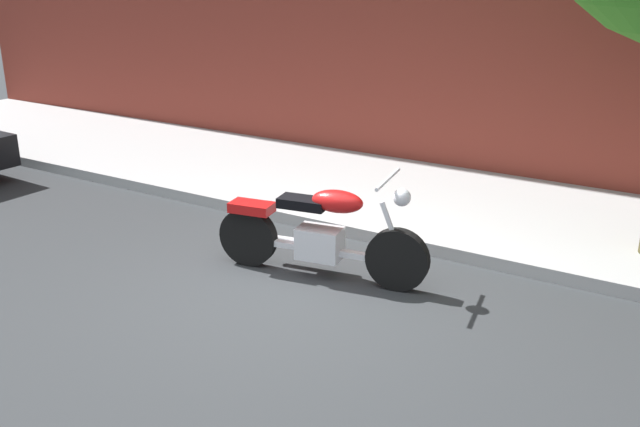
# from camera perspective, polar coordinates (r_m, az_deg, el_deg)

# --- Properties ---
(ground_plane) EXTENTS (60.00, 60.00, 0.00)m
(ground_plane) POSITION_cam_1_polar(r_m,az_deg,el_deg) (6.93, -1.97, -6.31)
(ground_plane) COLOR #303335
(sidewalk) EXTENTS (20.75, 2.98, 0.14)m
(sidewalk) POSITION_cam_1_polar(r_m,az_deg,el_deg) (9.37, 8.12, 1.03)
(sidewalk) COLOR #A8A8A8
(sidewalk) RESTS_ON ground
(motorcycle) EXTENTS (2.21, 0.74, 1.12)m
(motorcycle) POSITION_cam_1_polar(r_m,az_deg,el_deg) (7.10, -0.00, -1.63)
(motorcycle) COLOR black
(motorcycle) RESTS_ON ground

